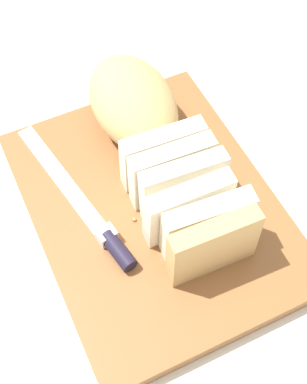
# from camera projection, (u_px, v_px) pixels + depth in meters

# --- Properties ---
(ground_plane) EXTENTS (3.00, 3.00, 0.00)m
(ground_plane) POSITION_uv_depth(u_px,v_px,m) (153.00, 213.00, 0.74)
(ground_plane) COLOR silver
(cutting_board) EXTENTS (0.41, 0.32, 0.02)m
(cutting_board) POSITION_uv_depth(u_px,v_px,m) (153.00, 209.00, 0.73)
(cutting_board) COLOR brown
(cutting_board) RESTS_ON ground_plane
(bread_loaf) EXTENTS (0.35, 0.14, 0.09)m
(bread_loaf) POSITION_uv_depth(u_px,v_px,m) (155.00, 142.00, 0.72)
(bread_loaf) COLOR tan
(bread_loaf) RESTS_ON cutting_board
(bread_knife) EXTENTS (0.27, 0.06, 0.02)m
(bread_knife) POSITION_uv_depth(u_px,v_px,m) (98.00, 225.00, 0.69)
(bread_knife) COLOR silver
(bread_knife) RESTS_ON cutting_board
(crumb_near_knife) EXTENTS (0.00, 0.00, 0.00)m
(crumb_near_knife) POSITION_uv_depth(u_px,v_px,m) (134.00, 219.00, 0.70)
(crumb_near_knife) COLOR tan
(crumb_near_knife) RESTS_ON cutting_board
(crumb_near_loaf) EXTENTS (0.01, 0.01, 0.01)m
(crumb_near_loaf) POSITION_uv_depth(u_px,v_px,m) (177.00, 184.00, 0.73)
(crumb_near_loaf) COLOR tan
(crumb_near_loaf) RESTS_ON cutting_board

